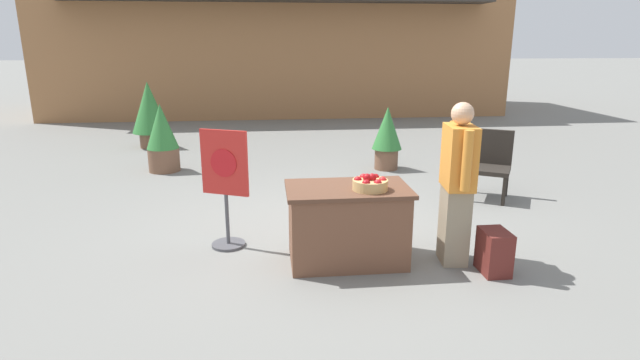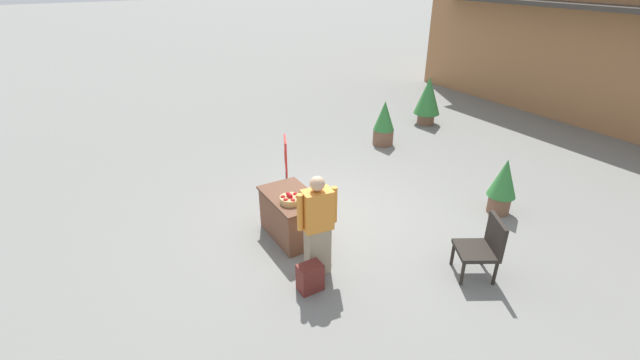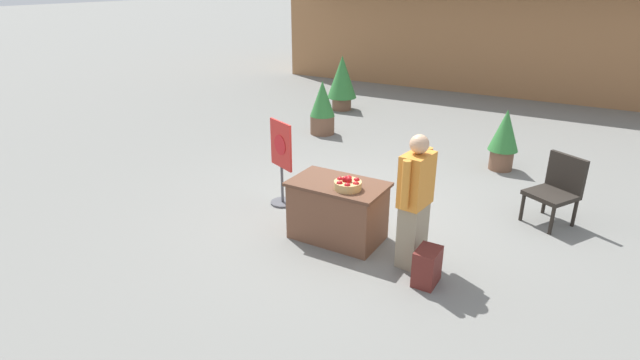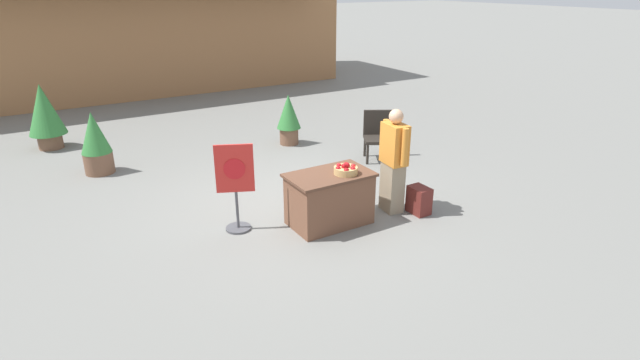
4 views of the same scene
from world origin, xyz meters
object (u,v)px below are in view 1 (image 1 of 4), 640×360
at_px(poster_board, 226,186).
at_px(potted_plant_near_right, 149,111).
at_px(apple_basket, 370,183).
at_px(person_visitor, 457,184).
at_px(potted_plant_far_left, 387,135).
at_px(backpack, 494,252).
at_px(patio_chair, 490,161).
at_px(potted_plant_near_left, 162,138).
at_px(display_table, 347,224).

xyz_separation_m(poster_board, potted_plant_near_right, (-1.94, 5.48, 0.09)).
distance_m(apple_basket, person_visitor, 0.85).
bearing_deg(poster_board, potted_plant_far_left, 165.48).
xyz_separation_m(person_visitor, backpack, (0.30, -0.29, -0.60)).
bearing_deg(potted_plant_near_right, person_visitor, -55.49).
height_order(backpack, poster_board, poster_board).
relative_size(poster_board, potted_plant_far_left, 1.18).
relative_size(apple_basket, backpack, 0.80).
height_order(patio_chair, potted_plant_near_left, potted_plant_near_left).
bearing_deg(potted_plant_far_left, backpack, -89.04).
height_order(poster_board, potted_plant_near_left, poster_board).
distance_m(backpack, poster_board, 2.76).
height_order(potted_plant_near_left, potted_plant_near_right, potted_plant_near_right).
xyz_separation_m(patio_chair, potted_plant_far_left, (-1.06, 1.74, 0.07)).
height_order(display_table, potted_plant_near_right, potted_plant_near_right).
bearing_deg(backpack, potted_plant_near_left, 131.68).
height_order(display_table, backpack, display_table).
relative_size(display_table, person_visitor, 0.75).
distance_m(apple_basket, potted_plant_near_left, 4.87).
bearing_deg(person_visitor, potted_plant_near_right, -48.90).
bearing_deg(patio_chair, poster_board, -38.61).
xyz_separation_m(display_table, apple_basket, (0.19, -0.11, 0.45)).
bearing_deg(poster_board, backpack, 94.00).
xyz_separation_m(apple_basket, backpack, (1.15, -0.30, -0.62)).
relative_size(backpack, potted_plant_near_right, 0.31).
height_order(person_visitor, backpack, person_visitor).
bearing_deg(apple_basket, potted_plant_far_left, 73.97).
distance_m(display_table, patio_chair, 3.02).
bearing_deg(backpack, potted_plant_far_left, 90.96).
distance_m(poster_board, patio_chair, 3.82).
height_order(backpack, patio_chair, patio_chair).
distance_m(apple_basket, backpack, 1.34).
height_order(patio_chair, potted_plant_far_left, potted_plant_far_left).
bearing_deg(patio_chair, potted_plant_near_right, -96.84).
bearing_deg(patio_chair, backpack, 6.76).
bearing_deg(backpack, patio_chair, 66.99).
bearing_deg(person_visitor, apple_basket, 6.15).
bearing_deg(person_visitor, potted_plant_near_left, -42.00).
bearing_deg(display_table, backpack, -17.13).
height_order(apple_basket, patio_chair, patio_chair).
bearing_deg(apple_basket, potted_plant_near_left, 123.89).
height_order(display_table, potted_plant_far_left, potted_plant_far_left).
xyz_separation_m(potted_plant_near_left, potted_plant_near_right, (-0.64, 2.07, 0.18)).
height_order(backpack, potted_plant_near_right, potted_plant_near_right).
bearing_deg(poster_board, apple_basket, 89.93).
xyz_separation_m(display_table, backpack, (1.34, -0.41, -0.18)).
height_order(display_table, apple_basket, apple_basket).
relative_size(backpack, potted_plant_near_left, 0.37).
distance_m(person_visitor, potted_plant_near_right, 7.42).
height_order(potted_plant_far_left, potted_plant_near_right, potted_plant_near_right).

